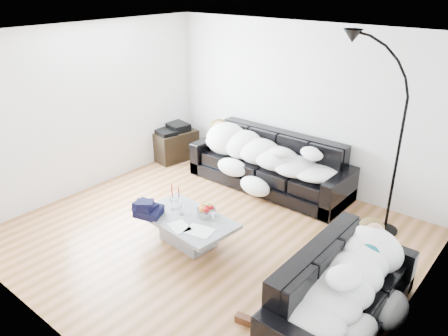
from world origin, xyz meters
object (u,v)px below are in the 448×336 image
Objects in this scene: sleeper_right at (345,272)px; floor_lamp at (398,153)px; candle_left at (172,192)px; candle_right at (179,195)px; av_cabinet at (174,145)px; fruit_bowl at (206,210)px; sleeper_back at (268,151)px; coffee_table at (188,230)px; shoes at (257,320)px; sofa_right at (343,291)px; wine_glass_c at (182,208)px; stereo at (174,128)px; wine_glass_a at (178,203)px; sofa_back at (269,162)px; wine_glass_b at (173,203)px.

floor_lamp reaches higher than sleeper_right.
candle_left is 1.08× the size of candle_right.
candle_left is 2.41m from av_cabinet.
candle_left reaches higher than fruit_bowl.
sleeper_back reaches higher than av_cabinet.
coffee_table is 1.68m from shoes.
sofa_right is 1.17× the size of sleeper_right.
wine_glass_c is at bearing -38.97° from candle_right.
candle_right is at bearing 83.26° from sleeper_right.
sofa_right is 4.80m from stereo.
av_cabinet is at bearing 138.81° from coffee_table.
candle_left reaches higher than wine_glass_a.
sofa_back reaches higher than wine_glass_c.
wine_glass_a is 0.91× the size of wine_glass_b.
sleeper_back reaches higher than sofa_right.
sleeper_back is at bearing 15.18° from stereo.
candle_right is (-0.27, 0.22, 0.01)m from wine_glass_c.
fruit_bowl is at bearing -81.78° from sofa_back.
av_cabinet is at bearing 65.60° from sofa_right.
sleeper_back is 3.14m from shoes.
candle_left is at bearing -172.48° from candle_right.
wine_glass_a is (-2.43, 0.16, 0.06)m from sofa_right.
sofa_right reaches higher than wine_glass_c.
stereo reaches higher than shoes.
coffee_table is at bearing -23.97° from candle_left.
wine_glass_a is 0.07m from wine_glass_b.
sleeper_right is 4.81m from av_cabinet.
wine_glass_b is at bearing 173.18° from wine_glass_c.
candle_right is at bearing 83.26° from sofa_right.
fruit_bowl is at bearing 82.29° from sofa_right.
stereo reaches higher than coffee_table.
sleeper_back is at bearing 177.70° from floor_lamp.
floor_lamp is at bearing -2.89° from sofa_back.
candle_right is at bearing -29.42° from stereo.
sleeper_back is (0.00, -0.05, 0.21)m from sofa_back.
coffee_table is 3.22× the size of shoes.
fruit_bowl is 1.35× the size of wine_glass_b.
wine_glass_c reaches higher than coffee_table.
av_cabinet is 0.34m from stereo.
coffee_table is at bearing -86.78° from sofa_back.
wine_glass_c reaches higher than wine_glass_a.
av_cabinet is 0.34× the size of floor_lamp.
wine_glass_b is at bearing -95.38° from sleeper_back.
sleeper_back is 1.96m from wine_glass_b.
av_cabinet is at bearing 65.60° from sleeper_right.
sleeper_right is at bearing 41.52° from shoes.
wine_glass_c is 0.23× the size of av_cabinet.
sofa_right is 2.29m from wine_glass_c.
sleeper_right is (2.29, -2.09, 0.18)m from sofa_back.
candle_right is (-0.08, 0.20, 0.02)m from wine_glass_b.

